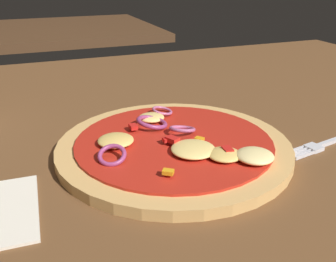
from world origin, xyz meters
TOP-DOWN VIEW (x-y plane):
  - dining_table at (0.00, 0.00)m, footprint 1.37×1.08m
  - pizza at (-0.02, -0.02)m, footprint 0.29×0.29m
  - fork at (0.18, -0.07)m, footprint 0.17×0.04m
  - background_table at (-0.05, 1.10)m, footprint 0.74×0.60m

SIDE VIEW (x-z plane):
  - dining_table at x=0.00m, z-range 0.00..0.03m
  - background_table at x=-0.05m, z-range 0.00..0.03m
  - fork at x=0.18m, z-range 0.03..0.03m
  - pizza at x=-0.02m, z-range 0.02..0.05m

